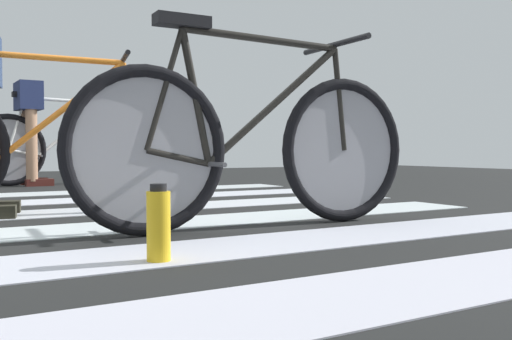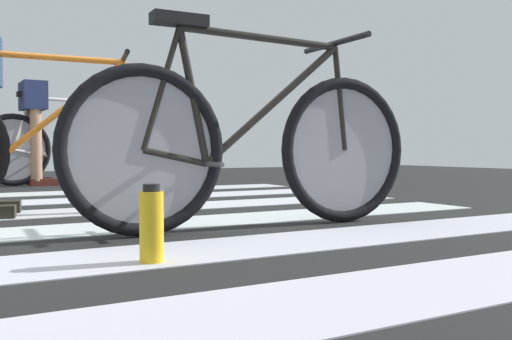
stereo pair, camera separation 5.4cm
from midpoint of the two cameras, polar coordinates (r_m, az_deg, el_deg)
The scene contains 7 objects.
ground at distance 2.94m, azimuth -22.83°, elevation -5.35°, with size 18.00×14.00×0.02m.
crosswalk_markings at distance 3.01m, azimuth -23.82°, elevation -4.97°, with size 5.38×4.22×0.00m.
bicycle_1_of_3 at distance 2.60m, azimuth -0.76°, elevation 2.59°, with size 1.74×0.52×0.93m.
bicycle_2_of_3 at distance 3.36m, azimuth -21.24°, elevation 2.33°, with size 1.71×0.57×0.93m.
bicycle_3_of_3 at distance 6.20m, azimuth -19.12°, elevation 2.17°, with size 1.74×0.52×0.93m.
cyclist_3_of_3 at distance 6.15m, azimuth -21.99°, elevation 4.78°, with size 0.32×0.41×1.03m.
water_bottle at distance 1.85m, azimuth -10.51°, elevation -5.46°, with size 0.08×0.08×0.25m.
Camera 1 is at (-0.40, -2.90, 0.38)m, focal length 40.00 mm.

